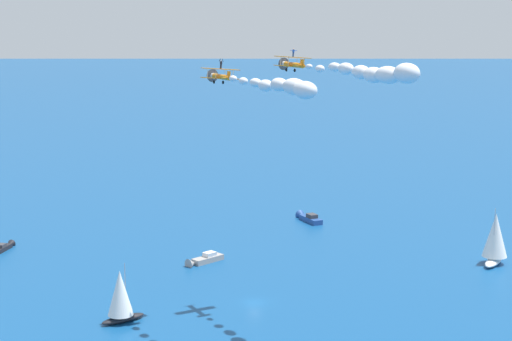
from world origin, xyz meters
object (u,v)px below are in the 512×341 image
object	(u,v)px
sailboat_inshore	(495,238)
wingwalker_lead	(221,63)
motorboat_offshore	(5,247)
biplane_wingman	(293,64)
biplane_lead	(220,76)
sailboat_near_centre	(120,296)
motorboat_ahead	(203,260)
wingwalker_wingman	(293,52)
motorboat_far_port	(308,218)

from	to	relation	value
sailboat_inshore	wingwalker_lead	bearing A→B (deg)	151.02
motorboat_offshore	biplane_wingman	world-z (taller)	biplane_wingman
motorboat_offshore	biplane_lead	bearing A→B (deg)	-92.61
sailboat_near_centre	sailboat_inshore	world-z (taller)	sailboat_inshore
biplane_wingman	motorboat_ahead	bearing A→B (deg)	71.77
biplane_lead	sailboat_inshore	bearing A→B (deg)	-28.96
sailboat_near_centre	wingwalker_wingman	bearing A→B (deg)	-33.59
motorboat_offshore	biplane_wingman	xyz separation A→B (m)	(8.20, -73.32, 44.22)
sailboat_inshore	motorboat_offshore	bearing A→B (deg)	119.05
wingwalker_lead	biplane_wingman	distance (m)	13.55
biplane_lead	motorboat_offshore	bearing A→B (deg)	87.39
biplane_wingman	wingwalker_wingman	size ratio (longest dim) A/B	4.67
sailboat_near_centre	biplane_lead	world-z (taller)	biplane_lead
sailboat_inshore	motorboat_ahead	world-z (taller)	sailboat_inshore
sailboat_near_centre	motorboat_offshore	xyz separation A→B (m)	(19.06, 55.17, -4.30)
motorboat_far_port	biplane_lead	distance (m)	81.96
motorboat_offshore	motorboat_ahead	distance (m)	47.90
motorboat_ahead	biplane_lead	world-z (taller)	biplane_lead
motorboat_ahead	biplane_wingman	size ratio (longest dim) A/B	1.35
sailboat_near_centre	motorboat_ahead	bearing A→B (deg)	16.18
wingwalker_wingman	biplane_wingman	bearing A→B (deg)	158.77
motorboat_far_port	wingwalker_wingman	world-z (taller)	wingwalker_wingman
sailboat_inshore	wingwalker_lead	xyz separation A→B (m)	(-56.57, 31.33, 39.39)
motorboat_ahead	sailboat_near_centre	bearing A→B (deg)	-163.82
sailboat_inshore	wingwalker_wingman	world-z (taller)	wingwalker_wingman
sailboat_near_centre	biplane_wingman	distance (m)	51.63
motorboat_far_port	sailboat_inshore	distance (m)	54.75
sailboat_near_centre	motorboat_far_port	bearing A→B (deg)	8.26
sailboat_near_centre	motorboat_offshore	size ratio (longest dim) A/B	1.41
motorboat_ahead	biplane_wingman	bearing A→B (deg)	-108.23
sailboat_near_centre	wingwalker_wingman	distance (m)	53.41
motorboat_offshore	wingwalker_wingman	distance (m)	87.20
motorboat_far_port	motorboat_ahead	distance (m)	46.02
biplane_lead	wingwalker_wingman	distance (m)	14.44
motorboat_offshore	motorboat_ahead	world-z (taller)	motorboat_ahead
biplane_lead	biplane_wingman	xyz separation A→B (m)	(11.18, -7.95, 1.82)
sailboat_inshore	wingwalker_wingman	distance (m)	65.60
biplane_lead	motorboat_far_port	bearing A→B (deg)	18.43
sailboat_inshore	biplane_lead	xyz separation A→B (m)	(-56.73, 31.40, 37.21)
wingwalker_lead	sailboat_near_centre	bearing A→B (deg)	147.72
motorboat_far_port	wingwalker_wingman	size ratio (longest dim) A/B	6.60
sailboat_near_centre	motorboat_offshore	distance (m)	58.53
sailboat_near_centre	motorboat_offshore	bearing A→B (deg)	70.94
motorboat_ahead	wingwalker_lead	xyz separation A→B (m)	(-20.50, -20.92, 44.42)
biplane_lead	wingwalker_lead	bearing A→B (deg)	-21.30
sailboat_near_centre	biplane_lead	bearing A→B (deg)	-32.38
motorboat_offshore	wingwalker_wingman	size ratio (longest dim) A/B	4.95
motorboat_offshore	biplane_lead	size ratio (longest dim) A/B	1.06
biplane_lead	biplane_wingman	bearing A→B (deg)	-35.43
motorboat_offshore	wingwalker_wingman	xyz separation A→B (m)	(8.36, -73.39, 46.36)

